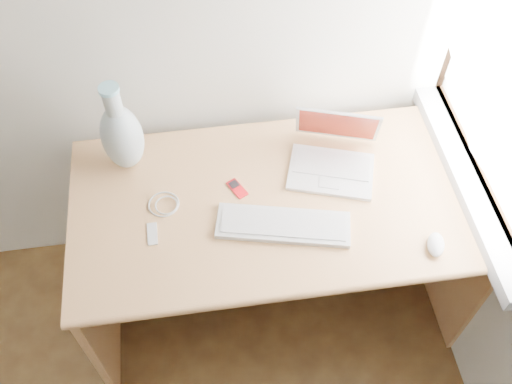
{
  "coord_description": "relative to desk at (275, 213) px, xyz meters",
  "views": [
    {
      "loc": [
        0.78,
        0.19,
        2.39
      ],
      "look_at": [
        0.95,
        1.35,
        0.8
      ],
      "focal_mm": 40.0,
      "sensor_mm": 36.0,
      "label": 1
    }
  ],
  "objects": [
    {
      "name": "desk",
      "position": [
        0.0,
        0.0,
        0.0
      ],
      "size": [
        1.46,
        0.73,
        0.77
      ],
      "color": "tan",
      "rests_on": "floor"
    },
    {
      "name": "laptop",
      "position": [
        0.2,
        0.04,
        0.27
      ],
      "size": [
        0.35,
        0.33,
        0.2
      ],
      "rotation": [
        0.0,
        0.0,
        -0.31
      ],
      "color": "white",
      "rests_on": "desk"
    },
    {
      "name": "external_keyboard",
      "position": [
        -0.01,
        -0.21,
        0.24
      ],
      "size": [
        0.47,
        0.23,
        0.02
      ],
      "rotation": [
        0.0,
        0.0,
        -0.23
      ],
      "color": "silver",
      "rests_on": "desk"
    },
    {
      "name": "mouse",
      "position": [
        0.47,
        -0.36,
        0.24
      ],
      "size": [
        0.09,
        0.11,
        0.03
      ],
      "primitive_type": "ellipsoid",
      "rotation": [
        0.0,
        0.0,
        -0.35
      ],
      "color": "white",
      "rests_on": "desk"
    },
    {
      "name": "ipod",
      "position": [
        -0.14,
        -0.03,
        0.23
      ],
      "size": [
        0.07,
        0.09,
        0.01
      ],
      "rotation": [
        0.0,
        0.0,
        0.49
      ],
      "color": "#A90B12",
      "rests_on": "desk"
    },
    {
      "name": "cable_coil",
      "position": [
        -0.4,
        -0.06,
        0.23
      ],
      "size": [
        0.12,
        0.12,
        0.01
      ],
      "primitive_type": "torus",
      "rotation": [
        0.0,
        0.0,
        -0.17
      ],
      "color": "silver",
      "rests_on": "desk"
    },
    {
      "name": "remote",
      "position": [
        -0.45,
        -0.18,
        0.23
      ],
      "size": [
        0.03,
        0.09,
        0.01
      ],
      "primitive_type": "cube",
      "rotation": [
        0.0,
        0.0,
        0.01
      ],
      "color": "silver",
      "rests_on": "desk"
    },
    {
      "name": "vase",
      "position": [
        -0.52,
        0.14,
        0.38
      ],
      "size": [
        0.15,
        0.15,
        0.37
      ],
      "color": "#AFC2CA",
      "rests_on": "desk"
    }
  ]
}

